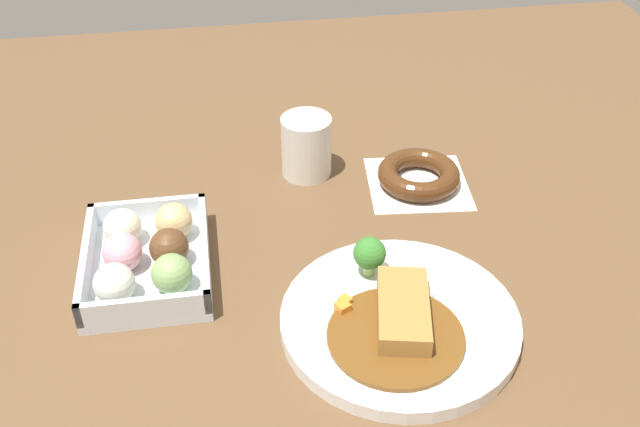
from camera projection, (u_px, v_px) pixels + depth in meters
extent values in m
plane|color=brown|center=(313.00, 285.00, 0.88)|extent=(1.60, 1.60, 0.00)
cylinder|color=white|center=(399.00, 321.00, 0.82)|extent=(0.27, 0.27, 0.02)
cylinder|color=brown|center=(396.00, 337.00, 0.79)|extent=(0.15, 0.15, 0.01)
cube|color=#A87538|center=(403.00, 310.00, 0.80)|extent=(0.12, 0.08, 0.02)
cylinder|color=white|center=(412.00, 287.00, 0.85)|extent=(0.05, 0.05, 0.00)
ellipsoid|color=yellow|center=(413.00, 281.00, 0.84)|extent=(0.02, 0.02, 0.01)
cylinder|color=#8CB766|center=(369.00, 268.00, 0.87)|extent=(0.01, 0.01, 0.02)
sphere|color=#387A2D|center=(370.00, 253.00, 0.85)|extent=(0.04, 0.04, 0.04)
cube|color=orange|center=(343.00, 308.00, 0.82)|extent=(0.02, 0.02, 0.01)
cube|color=orange|center=(345.00, 302.00, 0.82)|extent=(0.02, 0.02, 0.01)
cube|color=silver|center=(149.00, 268.00, 0.90)|extent=(0.19, 0.15, 0.01)
cube|color=silver|center=(148.00, 210.00, 0.96)|extent=(0.01, 0.15, 0.03)
cube|color=silver|center=(144.00, 309.00, 0.81)|extent=(0.01, 0.15, 0.03)
cube|color=silver|center=(86.00, 261.00, 0.88)|extent=(0.19, 0.01, 0.03)
cube|color=silver|center=(205.00, 249.00, 0.89)|extent=(0.19, 0.01, 0.03)
sphere|color=#EFE5C6|center=(122.00, 227.00, 0.91)|extent=(0.05, 0.05, 0.05)
sphere|color=pink|center=(122.00, 252.00, 0.88)|extent=(0.05, 0.05, 0.05)
sphere|color=silver|center=(114.00, 285.00, 0.83)|extent=(0.05, 0.05, 0.05)
sphere|color=#DBB77A|center=(174.00, 221.00, 0.92)|extent=(0.05, 0.05, 0.05)
sphere|color=brown|center=(169.00, 247.00, 0.88)|extent=(0.05, 0.05, 0.05)
sphere|color=#84A860|center=(172.00, 274.00, 0.85)|extent=(0.05, 0.05, 0.05)
cube|color=white|center=(418.00, 183.00, 1.05)|extent=(0.15, 0.15, 0.00)
torus|color=#4C2B14|center=(419.00, 174.00, 1.04)|extent=(0.12, 0.12, 0.03)
cylinder|color=silver|center=(306.00, 146.00, 1.05)|extent=(0.07, 0.07, 0.09)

